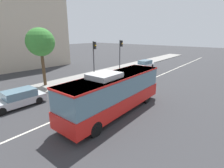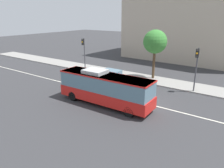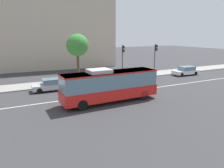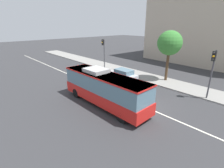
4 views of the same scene
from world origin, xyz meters
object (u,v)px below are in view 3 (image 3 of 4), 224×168
(transit_bus, at_px, (110,84))
(traffic_light_far_corner, at_px, (155,54))
(street_tree_kerbside_left, at_px, (77,45))
(traffic_light_mid_block, at_px, (123,56))
(sedan_silver, at_px, (52,85))
(sedan_white, at_px, (186,71))

(transit_bus, relative_size, traffic_light_far_corner, 1.93)
(street_tree_kerbside_left, bearing_deg, traffic_light_mid_block, -20.88)
(sedan_silver, height_order, traffic_light_far_corner, traffic_light_far_corner)
(sedan_white, xyz_separation_m, traffic_light_far_corner, (-5.35, 1.58, 2.84))
(sedan_white, bearing_deg, sedan_silver, 2.26)
(sedan_silver, bearing_deg, traffic_light_mid_block, -171.76)
(traffic_light_far_corner, bearing_deg, street_tree_kerbside_left, -104.79)
(sedan_white, xyz_separation_m, traffic_light_mid_block, (-11.46, 1.46, 2.84))
(sedan_white, relative_size, street_tree_kerbside_left, 0.67)
(sedan_white, height_order, sedan_silver, same)
(sedan_white, height_order, traffic_light_mid_block, traffic_light_mid_block)
(transit_bus, relative_size, sedan_white, 2.20)
(sedan_white, bearing_deg, traffic_light_mid_block, -5.01)
(sedan_silver, bearing_deg, sedan_white, -179.45)
(traffic_light_mid_block, bearing_deg, traffic_light_far_corner, 94.54)
(transit_bus, relative_size, street_tree_kerbside_left, 1.47)
(sedan_white, distance_m, traffic_light_mid_block, 11.90)
(sedan_white, bearing_deg, street_tree_kerbside_left, -9.96)
(street_tree_kerbside_left, bearing_deg, transit_bus, -91.10)
(sedan_white, height_order, traffic_light_far_corner, traffic_light_far_corner)
(transit_bus, distance_m, traffic_light_mid_block, 10.92)
(transit_bus, distance_m, sedan_white, 19.28)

